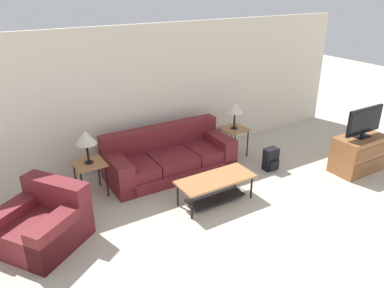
% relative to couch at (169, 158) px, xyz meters
% --- Properties ---
extents(wall_back, '(9.06, 0.06, 2.60)m').
position_rel_couch_xyz_m(wall_back, '(0.15, 0.71, 1.01)').
color(wall_back, silver).
rests_on(wall_back, ground_plane).
extents(couch, '(2.33, 1.03, 0.82)m').
position_rel_couch_xyz_m(couch, '(0.00, 0.00, 0.00)').
color(couch, maroon).
rests_on(couch, ground_plane).
extents(armchair, '(1.38, 1.38, 0.80)m').
position_rel_couch_xyz_m(armchair, '(-2.41, -0.90, -0.01)').
color(armchair, maroon).
rests_on(armchair, ground_plane).
extents(coffee_table, '(1.26, 0.54, 0.43)m').
position_rel_couch_xyz_m(coffee_table, '(0.15, -1.29, 0.03)').
color(coffee_table, '#A87042').
rests_on(coffee_table, ground_plane).
extents(side_table_left, '(0.48, 0.49, 0.58)m').
position_rel_couch_xyz_m(side_table_left, '(-1.47, -0.02, 0.23)').
color(side_table_left, '#A87042').
rests_on(side_table_left, ground_plane).
extents(side_table_right, '(0.48, 0.49, 0.58)m').
position_rel_couch_xyz_m(side_table_right, '(1.47, -0.02, 0.23)').
color(side_table_right, '#A87042').
rests_on(side_table_right, ground_plane).
extents(table_lamp_left, '(0.34, 0.34, 0.56)m').
position_rel_couch_xyz_m(table_lamp_left, '(-1.47, -0.02, 0.73)').
color(table_lamp_left, black).
rests_on(table_lamp_left, side_table_left).
extents(table_lamp_right, '(0.34, 0.34, 0.56)m').
position_rel_couch_xyz_m(table_lamp_right, '(1.47, -0.02, 0.73)').
color(table_lamp_right, black).
rests_on(table_lamp_right, side_table_right).
extents(tv_console, '(0.98, 0.55, 0.68)m').
position_rel_couch_xyz_m(tv_console, '(3.03, -1.77, 0.05)').
color(tv_console, '#935B33').
rests_on(tv_console, ground_plane).
extents(television, '(0.88, 0.20, 0.55)m').
position_rel_couch_xyz_m(television, '(3.03, -1.77, 0.69)').
color(television, black).
rests_on(television, tv_console).
extents(backpack, '(0.27, 0.25, 0.42)m').
position_rel_couch_xyz_m(backpack, '(1.68, -0.90, -0.08)').
color(backpack, black).
rests_on(backpack, ground_plane).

